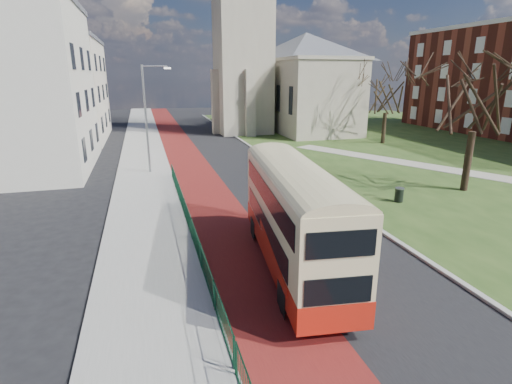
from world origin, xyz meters
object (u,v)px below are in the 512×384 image
object	(u,v)px
streetlamp	(148,114)
winter_tree_near	(480,82)
bus	(294,213)
litter_bin	(399,195)
winter_tree_far	(387,88)

from	to	relation	value
streetlamp	winter_tree_near	size ratio (longest dim) A/B	0.80
bus	litter_bin	distance (m)	11.26
winter_tree_far	winter_tree_near	bearing A→B (deg)	-106.65
streetlamp	winter_tree_far	xyz separation A→B (m)	(25.20, 7.33, 1.40)
streetlamp	litter_bin	bearing A→B (deg)	-39.54
winter_tree_near	winter_tree_far	size ratio (longest dim) A/B	1.17
bus	winter_tree_far	world-z (taller)	winter_tree_far
bus	winter_tree_near	distance (m)	17.21
streetlamp	winter_tree_far	size ratio (longest dim) A/B	0.93
streetlamp	litter_bin	world-z (taller)	streetlamp
winter_tree_far	litter_bin	world-z (taller)	winter_tree_far
streetlamp	bus	world-z (taller)	streetlamp
streetlamp	winter_tree_near	xyz separation A→B (m)	(19.83, -10.63, 2.39)
winter_tree_near	winter_tree_far	distance (m)	18.77
bus	winter_tree_far	bearing A→B (deg)	57.96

